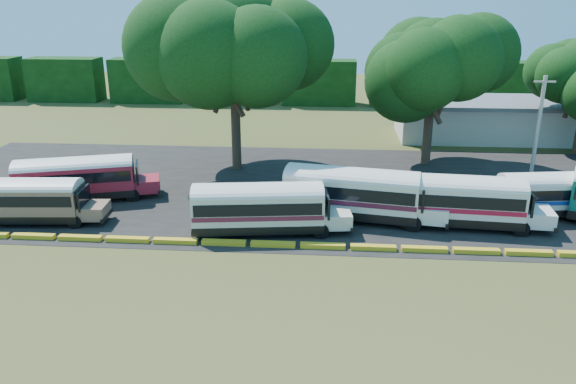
# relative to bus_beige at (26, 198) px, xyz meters

# --- Properties ---
(ground) EXTENTS (160.00, 160.00, 0.00)m
(ground) POSITION_rel_bus_beige_xyz_m (18.08, -3.47, -1.76)
(ground) COLOR #304316
(ground) RESTS_ON ground
(asphalt_strip) EXTENTS (64.00, 24.00, 0.02)m
(asphalt_strip) POSITION_rel_bus_beige_xyz_m (19.08, 8.53, -1.75)
(asphalt_strip) COLOR black
(asphalt_strip) RESTS_ON ground
(curb) EXTENTS (53.70, 0.45, 0.30)m
(curb) POSITION_rel_bus_beige_xyz_m (18.08, -2.47, -1.61)
(curb) COLOR gold
(curb) RESTS_ON ground
(terminal_building) EXTENTS (19.00, 9.00, 4.00)m
(terminal_building) POSITION_rel_bus_beige_xyz_m (36.08, 26.53, 0.28)
(terminal_building) COLOR #B9B7A9
(terminal_building) RESTS_ON ground
(treeline_backdrop) EXTENTS (130.00, 4.00, 6.00)m
(treeline_backdrop) POSITION_rel_bus_beige_xyz_m (18.08, 44.53, 1.24)
(treeline_backdrop) COLOR black
(treeline_backdrop) RESTS_ON ground
(bus_beige) EXTENTS (9.46, 3.03, 3.06)m
(bus_beige) POSITION_rel_bus_beige_xyz_m (0.00, 0.00, 0.00)
(bus_beige) COLOR black
(bus_beige) RESTS_ON ground
(bus_red) EXTENTS (10.34, 5.38, 3.31)m
(bus_red) POSITION_rel_bus_beige_xyz_m (1.67, 4.41, 0.14)
(bus_red) COLOR black
(bus_red) RESTS_ON ground
(bus_cream_west) EXTENTS (10.25, 3.74, 3.29)m
(bus_cream_west) POSITION_rel_bus_beige_xyz_m (15.65, -0.49, 0.11)
(bus_cream_west) COLOR black
(bus_cream_west) RESTS_ON ground
(bus_cream_east) EXTENTS (11.13, 4.53, 3.56)m
(bus_cream_east) POSITION_rel_bus_beige_xyz_m (21.58, 2.33, 0.26)
(bus_cream_east) COLOR black
(bus_cream_east) RESTS_ON ground
(bus_white_red) EXTENTS (10.59, 3.38, 3.42)m
(bus_white_red) POSITION_rel_bus_beige_xyz_m (28.23, 1.66, 0.18)
(bus_white_red) COLOR black
(bus_white_red) RESTS_ON ground
(bus_white_blue) EXTENTS (9.57, 3.66, 3.07)m
(bus_white_blue) POSITION_rel_bus_beige_xyz_m (35.45, 4.02, -0.02)
(bus_white_blue) COLOR black
(bus_white_blue) RESTS_ON ground
(tree_west) EXTENTS (12.38, 12.38, 15.44)m
(tree_west) POSITION_rel_bus_beige_xyz_m (11.78, 13.37, 9.11)
(tree_west) COLOR #39241C
(tree_west) RESTS_ON ground
(tree_center) EXTENTS (9.83, 9.83, 12.59)m
(tree_center) POSITION_rel_bus_beige_xyz_m (28.41, 16.10, 7.19)
(tree_center) COLOR #39241C
(tree_center) RESTS_ON ground
(utility_pole) EXTENTS (1.60, 0.30, 8.67)m
(utility_pole) POSITION_rel_bus_beige_xyz_m (35.72, 10.43, 2.69)
(utility_pole) COLOR gray
(utility_pole) RESTS_ON ground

